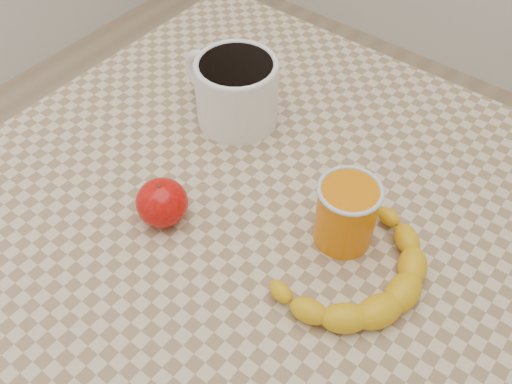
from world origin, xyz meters
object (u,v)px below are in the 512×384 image
Objects in this scene: orange_juice_glass at (346,213)px; apple at (162,203)px; banana at (356,273)px; coffee_mug at (235,88)px; table at (256,240)px.

orange_juice_glass is 1.11× the size of apple.
orange_juice_glass is at bearing 158.27° from banana.
coffee_mug is at bearing 178.37° from banana.
table is 4.60× the size of coffee_mug.
coffee_mug is at bearing 159.77° from orange_juice_glass.
orange_juice_glass reaches higher than banana.
orange_juice_glass reaches higher than apple.
coffee_mug is 0.61× the size of banana.
orange_juice_glass is at bearing 30.60° from apple.
table is 2.80× the size of banana.
orange_juice_glass is (0.25, -0.09, -0.01)m from coffee_mug.
apple is at bearing -75.85° from coffee_mug.
table is at bearing 51.13° from apple.
table is 9.69× the size of apple.
orange_juice_glass is at bearing -20.23° from coffee_mug.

